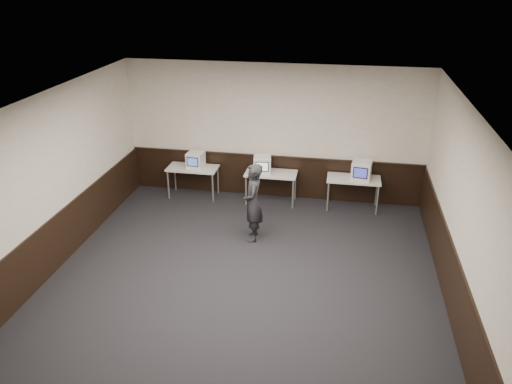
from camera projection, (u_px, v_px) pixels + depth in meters
The scene contains 16 objects.
floor at pixel (240, 289), 8.69m from camera, with size 8.00×8.00×0.00m, color black.
ceiling at pixel (237, 110), 7.37m from camera, with size 8.00×8.00×0.00m, color white.
back_wall at pixel (274, 133), 11.62m from camera, with size 7.00×7.00×0.00m, color beige.
left_wall at pixel (40, 191), 8.60m from camera, with size 8.00×8.00×0.00m, color beige.
right_wall at pixel (467, 225), 7.47m from camera, with size 8.00×8.00×0.00m, color beige.
wainscot_back at pixel (273, 176), 12.05m from camera, with size 6.98×0.04×1.00m, color black.
wainscot_left at pixel (52, 246), 9.05m from camera, with size 0.04×7.98×1.00m, color black.
wainscot_right at pixel (453, 286), 7.93m from camera, with size 0.04×7.98×1.00m, color black.
wainscot_rail at pixel (274, 156), 11.82m from camera, with size 6.98×0.06×0.04m, color black.
desk_left at pixel (193, 170), 11.95m from camera, with size 1.20×0.60×0.75m.
desk_center at pixel (271, 175), 11.64m from camera, with size 1.20×0.60×0.75m.
desk_right at pixel (354, 181), 11.33m from camera, with size 1.20×0.60×0.75m.
emac_left at pixel (196, 160), 11.85m from camera, with size 0.40×0.43×0.37m.
emac_center at pixel (262, 164), 11.55m from camera, with size 0.45×0.47×0.40m.
emac_right at pixel (361, 170), 11.18m from camera, with size 0.48×0.50×0.43m.
person at pixel (253, 203), 9.98m from camera, with size 0.60×0.39×1.64m, color black.
Camera 1 is at (1.56, -7.05, 5.14)m, focal length 35.00 mm.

